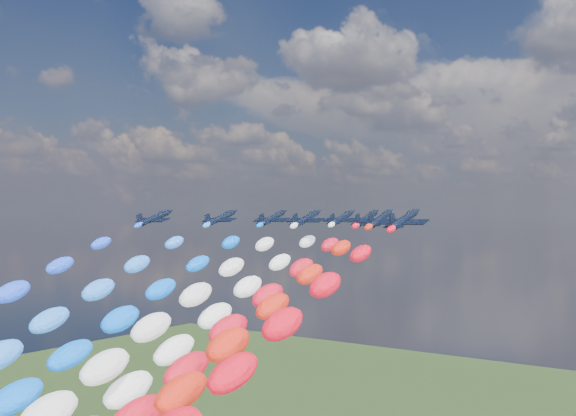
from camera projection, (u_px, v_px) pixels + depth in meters
The scene contains 8 objects.
jet_0 at pixel (154, 218), 143.45m from camera, with size 8.00×10.72×2.36m, color black, non-canonical shape.
jet_1 at pixel (221, 218), 146.64m from camera, with size 8.00×10.72×2.36m, color black, non-canonical shape.
jet_2 at pixel (273, 218), 147.66m from camera, with size 8.00×10.72×2.36m, color black, non-canonical shape.
jet_3 at pixel (307, 218), 139.53m from camera, with size 8.00×10.72×2.36m, color black, non-canonical shape.
jet_4 at pixel (342, 218), 151.74m from camera, with size 8.00×10.72×2.36m, color black, non-canonical shape.
jet_5 at pixel (367, 218), 137.93m from camera, with size 8.00×10.72×2.36m, color black, non-canonical shape.
jet_6 at pixel (381, 219), 125.39m from camera, with size 8.00×10.72×2.36m, color black, non-canonical shape.
jet_7 at pixel (404, 220), 109.32m from camera, with size 8.00×10.72×2.36m, color black, non-canonical shape.
Camera 1 is at (78.48, -106.08, 107.55)m, focal length 43.89 mm.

